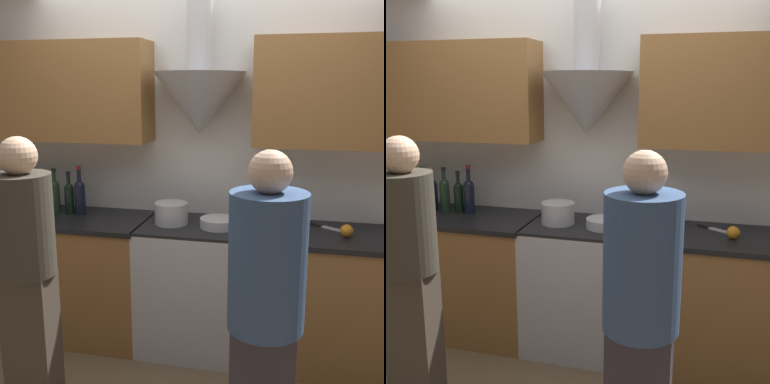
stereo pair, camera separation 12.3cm
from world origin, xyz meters
TOP-DOWN VIEW (x-y plane):
  - ground_plane at (0.00, 0.00)m, footprint 12.00×12.00m
  - wall_back at (-0.07, 0.62)m, footprint 8.40×0.63m
  - counter_left at (-1.05, 0.35)m, footprint 1.39×0.62m
  - counter_right at (0.83, 0.35)m, footprint 0.95×0.62m
  - stove_range at (0.00, 0.35)m, footprint 0.74×0.60m
  - wine_bottle_2 at (-1.47, 0.43)m, footprint 0.08×0.08m
  - wine_bottle_3 at (-1.36, 0.41)m, footprint 0.07×0.07m
  - wine_bottle_4 at (-1.27, 0.41)m, footprint 0.07×0.07m
  - wine_bottle_5 at (-1.19, 0.41)m, footprint 0.08×0.08m
  - wine_bottle_6 at (-1.08, 0.41)m, footprint 0.07×0.07m
  - wine_bottle_7 at (-0.98, 0.42)m, footprint 0.07×0.07m
  - wine_bottle_8 at (-0.89, 0.43)m, footprint 0.08×0.08m
  - stock_pot at (-0.17, 0.34)m, footprint 0.23×0.23m
  - mixing_bowl at (0.17, 0.32)m, footprint 0.25×0.25m
  - orange_fruit at (0.99, 0.30)m, footprint 0.08×0.08m
  - saucepan at (0.57, 0.44)m, footprint 0.19×0.19m
  - chefs_knife at (0.87, 0.47)m, footprint 0.22×0.16m
  - person_foreground_left at (-0.62, -0.73)m, footprint 0.30×0.30m
  - person_foreground_right at (0.58, -0.82)m, footprint 0.33×0.33m

SIDE VIEW (x-z plane):
  - ground_plane at x=0.00m, z-range 0.00..0.00m
  - counter_left at x=-1.05m, z-range 0.00..0.91m
  - counter_right at x=0.83m, z-range 0.00..0.91m
  - stove_range at x=0.00m, z-range 0.00..0.92m
  - person_foreground_right at x=0.58m, z-range 0.08..1.68m
  - person_foreground_left at x=-0.62m, z-range 0.09..1.70m
  - chefs_knife at x=0.87m, z-range 0.91..0.92m
  - mixing_bowl at x=0.17m, z-range 0.91..0.98m
  - orange_fruit at x=0.99m, z-range 0.91..0.99m
  - saucepan at x=0.57m, z-range 0.91..0.99m
  - stock_pot at x=-0.17m, z-range 0.91..1.06m
  - wine_bottle_7 at x=-0.98m, z-range 0.88..1.20m
  - wine_bottle_5 at x=-1.19m, z-range 0.88..1.21m
  - wine_bottle_2 at x=-1.47m, z-range 0.88..1.22m
  - wine_bottle_4 at x=-1.27m, z-range 0.88..1.22m
  - wine_bottle_6 at x=-1.08m, z-range 0.88..1.22m
  - wine_bottle_3 at x=-1.36m, z-range 0.88..1.22m
  - wine_bottle_8 at x=-0.89m, z-range 0.87..1.23m
  - wall_back at x=-0.07m, z-range 0.17..2.77m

